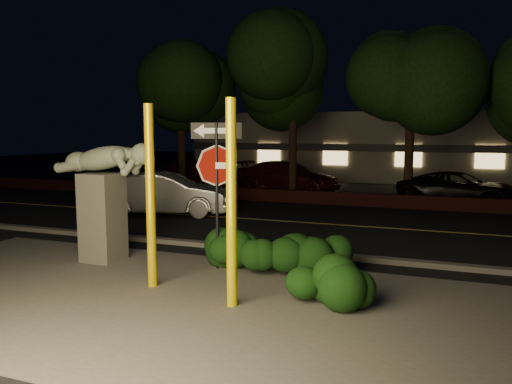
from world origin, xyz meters
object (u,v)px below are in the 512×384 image
at_px(signpost, 217,166).
at_px(parked_car_darkred, 288,177).
at_px(sculpture, 103,189).
at_px(silver_sedan, 165,194).
at_px(parked_car_dark, 459,188).
at_px(yellow_pole_right, 231,205).
at_px(parked_car_red, 195,173).
at_px(yellow_pole_left, 150,197).

xyz_separation_m(signpost, parked_car_darkred, (-2.58, 13.28, -1.45)).
bearing_deg(parked_car_darkred, sculpture, -173.80).
relative_size(sculpture, silver_sedan, 0.58).
bearing_deg(parked_car_dark, parked_car_darkred, 92.47).
height_order(signpost, parked_car_dark, signpost).
distance_m(yellow_pole_right, parked_car_red, 18.14).
distance_m(yellow_pole_left, sculpture, 2.36).
height_order(yellow_pole_left, parked_car_red, yellow_pole_left).
xyz_separation_m(yellow_pole_left, yellow_pole_right, (1.81, -0.43, 0.02)).
relative_size(sculpture, parked_car_dark, 0.57).
height_order(sculpture, parked_car_dark, sculpture).
xyz_separation_m(sculpture, parked_car_red, (-5.17, 14.05, -0.89)).
distance_m(signpost, sculpture, 2.70).
bearing_deg(parked_car_red, yellow_pole_left, -128.08).
bearing_deg(parked_car_darkred, yellow_pole_right, -159.71).
relative_size(yellow_pole_left, parked_car_dark, 0.73).
bearing_deg(parked_car_dark, yellow_pole_right, 177.44).
xyz_separation_m(parked_car_darkred, parked_car_dark, (7.55, -1.35, -0.09)).
height_order(yellow_pole_right, sculpture, yellow_pole_right).
bearing_deg(parked_car_red, parked_car_dark, -71.29).
distance_m(sculpture, silver_sedan, 6.27).
height_order(sculpture, parked_car_red, sculpture).
bearing_deg(parked_car_dark, parked_car_red, 94.54).
bearing_deg(parked_car_darkred, yellow_pole_left, -166.06).
relative_size(yellow_pole_left, parked_car_red, 0.77).
height_order(silver_sedan, parked_car_darkred, silver_sedan).
xyz_separation_m(yellow_pole_left, signpost, (0.61, 1.55, 0.49)).
xyz_separation_m(yellow_pole_right, signpost, (-1.20, 1.99, 0.47)).
bearing_deg(yellow_pole_right, parked_car_dark, 74.83).
bearing_deg(silver_sedan, yellow_pole_right, -160.98).
bearing_deg(silver_sedan, sculpture, -179.77).
bearing_deg(sculpture, silver_sedan, 109.71).
distance_m(sculpture, parked_car_red, 15.00).
bearing_deg(signpost, sculpture, 166.84).
relative_size(yellow_pole_left, silver_sedan, 0.75).
bearing_deg(yellow_pole_right, silver_sedan, 127.76).
bearing_deg(signpost, silver_sedan, 109.83).
xyz_separation_m(yellow_pole_left, parked_car_red, (-7.18, 15.29, -0.95)).
relative_size(yellow_pole_left, sculpture, 1.28).
xyz_separation_m(yellow_pole_left, silver_sedan, (-4.03, 7.11, -0.95)).
xyz_separation_m(yellow_pole_left, sculpture, (-2.01, 1.24, -0.06)).
bearing_deg(yellow_pole_left, signpost, 68.55).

